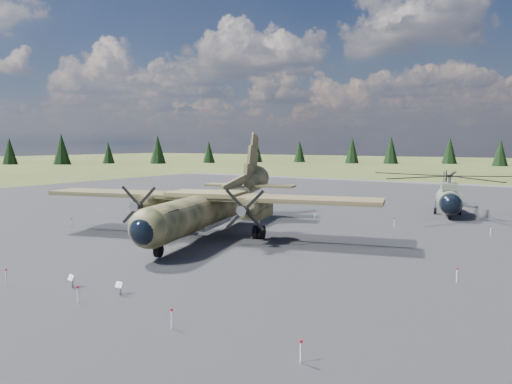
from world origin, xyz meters
The scene contains 8 objects.
ground centered at (0.00, 0.00, 0.00)m, with size 500.00×500.00×0.00m, color #5A652D.
apron centered at (0.00, 10.00, 0.00)m, with size 120.00×120.00×0.04m, color #58585D.
transport_plane centered at (-3.69, 4.08, 2.66)m, with size 27.87×24.91×9.27m.
helicopter_near centered at (10.53, 26.12, 3.08)m, with size 21.00×21.79×4.34m.
info_placard_left centered at (-0.44, -12.02, 0.47)m, with size 0.47×0.24×0.71m.
info_placard_right centered at (2.68, -11.53, 0.46)m, with size 0.45×0.21×0.69m.
barrier_fence centered at (-0.46, -0.08, 0.51)m, with size 33.12×29.62×0.85m.
treeline centered at (-1.73, 2.99, 4.76)m, with size 337.60×335.01×10.91m.
Camera 1 is at (21.74, -28.34, 7.65)m, focal length 35.00 mm.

